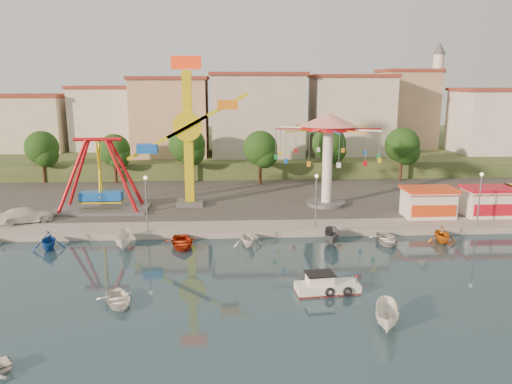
{
  "coord_description": "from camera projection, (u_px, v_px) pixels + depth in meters",
  "views": [
    {
      "loc": [
        -0.2,
        -32.8,
        14.44
      ],
      "look_at": [
        2.33,
        14.0,
        4.0
      ],
      "focal_mm": 35.0,
      "sensor_mm": 36.0,
      "label": 1
    }
  ],
  "objects": [
    {
      "name": "ground",
      "position": [
        234.0,
        291.0,
        35.12
      ],
      "size": [
        200.0,
        200.0,
        0.0
      ],
      "primitive_type": "plane",
      "color": "#142B39",
      "rests_on": "ground"
    },
    {
      "name": "quay_deck",
      "position": [
        230.0,
        157.0,
        95.48
      ],
      "size": [
        200.0,
        100.0,
        0.6
      ],
      "primitive_type": "cube",
      "color": "#9E998E",
      "rests_on": "ground"
    },
    {
      "name": "asphalt_pad",
      "position": [
        231.0,
        191.0,
        64.23
      ],
      "size": [
        90.0,
        28.0,
        0.01
      ],
      "primitive_type": "cube",
      "color": "#4C4944",
      "rests_on": "quay_deck"
    },
    {
      "name": "hill_terrace",
      "position": [
        230.0,
        147.0,
        100.09
      ],
      "size": [
        200.0,
        60.0,
        3.0
      ],
      "primitive_type": "cube",
      "color": "#384C26",
      "rests_on": "ground"
    },
    {
      "name": "pirate_ship_ride",
      "position": [
        100.0,
        176.0,
        53.75
      ],
      "size": [
        10.0,
        5.0,
        8.0
      ],
      "color": "#59595E",
      "rests_on": "quay_deck"
    },
    {
      "name": "kamikaze_tower",
      "position": [
        192.0,
        138.0,
        55.18
      ],
      "size": [
        8.99,
        3.1,
        16.5
      ],
      "color": "#59595E",
      "rests_on": "quay_deck"
    },
    {
      "name": "wave_swinger",
      "position": [
        328.0,
        139.0,
        55.29
      ],
      "size": [
        11.6,
        11.6,
        10.4
      ],
      "color": "#59595E",
      "rests_on": "quay_deck"
    },
    {
      "name": "booth_left",
      "position": [
        428.0,
        202.0,
        51.79
      ],
      "size": [
        5.4,
        3.78,
        3.08
      ],
      "color": "white",
      "rests_on": "quay_deck"
    },
    {
      "name": "booth_mid",
      "position": [
        489.0,
        201.0,
        52.13
      ],
      "size": [
        5.4,
        3.78,
        3.08
      ],
      "color": "white",
      "rests_on": "quay_deck"
    },
    {
      "name": "lamp_post_1",
      "position": [
        147.0,
        205.0,
        46.69
      ],
      "size": [
        0.14,
        0.14,
        5.0
      ],
      "primitive_type": "cylinder",
      "color": "#59595E",
      "rests_on": "quay_deck"
    },
    {
      "name": "lamp_post_2",
      "position": [
        316.0,
        203.0,
        47.53
      ],
      "size": [
        0.14,
        0.14,
        5.0
      ],
      "primitive_type": "cylinder",
      "color": "#59595E",
      "rests_on": "quay_deck"
    },
    {
      "name": "lamp_post_3",
      "position": [
        479.0,
        201.0,
        48.38
      ],
      "size": [
        0.14,
        0.14,
        5.0
      ],
      "primitive_type": "cylinder",
      "color": "#59595E",
      "rests_on": "quay_deck"
    },
    {
      "name": "tree_0",
      "position": [
        42.0,
        148.0,
        68.6
      ],
      "size": [
        4.6,
        4.6,
        7.19
      ],
      "color": "#382314",
      "rests_on": "quay_deck"
    },
    {
      "name": "tree_1",
      "position": [
        114.0,
        150.0,
        68.47
      ],
      "size": [
        4.35,
        4.35,
        6.8
      ],
      "color": "#382314",
      "rests_on": "quay_deck"
    },
    {
      "name": "tree_2",
      "position": [
        187.0,
        145.0,
        68.42
      ],
      "size": [
        5.02,
        5.02,
        7.85
      ],
      "color": "#382314",
      "rests_on": "quay_deck"
    },
    {
      "name": "tree_3",
      "position": [
        260.0,
        148.0,
        67.61
      ],
      "size": [
        4.68,
        4.68,
        7.32
      ],
      "color": "#382314",
      "rests_on": "quay_deck"
    },
    {
      "name": "tree_4",
      "position": [
        329.0,
        144.0,
        71.01
      ],
      "size": [
        4.86,
        4.86,
        7.6
      ],
      "color": "#382314",
      "rests_on": "quay_deck"
    },
    {
      "name": "tree_5",
      "position": [
        402.0,
        145.0,
        69.77
      ],
      "size": [
        4.83,
        4.83,
        7.54
      ],
      "color": "#382314",
      "rests_on": "quay_deck"
    },
    {
      "name": "building_0",
      "position": [
        12.0,
        118.0,
        76.32
      ],
      "size": [
        9.26,
        9.53,
        11.87
      ],
      "primitive_type": "cube",
      "color": "beige",
      "rests_on": "hill_terrace"
    },
    {
      "name": "building_1",
      "position": [
        101.0,
        125.0,
        82.49
      ],
      "size": [
        12.33,
        9.01,
        8.63
      ],
      "primitive_type": "cube",
      "color": "silver",
      "rests_on": "hill_terrace"
    },
    {
      "name": "building_2",
      "position": [
        181.0,
        117.0,
        83.46
      ],
      "size": [
        11.95,
        9.28,
        11.23
      ],
      "primitive_type": "cube",
      "color": "tan",
      "rests_on": "hill_terrace"
    },
    {
      "name": "building_3",
      "position": [
        265.0,
        124.0,
        81.33
      ],
      "size": [
        12.59,
        10.5,
        9.2
      ],
      "primitive_type": "cube",
      "color": "beige",
      "rests_on": "hill_terrace"
    },
    {
      "name": "building_4",
      "position": [
        342.0,
        122.0,
        85.34
      ],
      "size": [
        10.75,
        9.23,
        9.24
      ],
      "primitive_type": "cube",
      "color": "beige",
      "rests_on": "hill_terrace"
    },
    {
      "name": "building_5",
      "position": [
        422.0,
        117.0,
        84.01
      ],
      "size": [
        12.77,
        10.96,
        11.21
      ],
      "primitive_type": "cube",
      "color": "tan",
      "rests_on": "hill_terrace"
    },
    {
      "name": "building_6",
      "position": [
        495.0,
        113.0,
        82.98
      ],
      "size": [
        8.23,
        8.98,
        12.36
      ],
      "primitive_type": "cube",
      "color": "silver",
      "rests_on": "hill_terrace"
    },
    {
      "name": "minaret",
      "position": [
        436.0,
        92.0,
        86.92
      ],
      "size": [
        2.8,
        2.8,
        18.0
      ],
      "color": "silver",
      "rests_on": "hill_terrace"
    },
    {
      "name": "cabin_motorboat",
      "position": [
        326.0,
        287.0,
        34.78
      ],
      "size": [
        4.55,
        2.14,
        1.55
      ],
      "rotation": [
        0.0,
        0.0,
        0.11
      ],
      "color": "white",
      "rests_on": "ground"
    },
    {
      "name": "rowboat_a",
      "position": [
        118.0,
        299.0,
        32.9
      ],
      "size": [
        3.6,
        4.11,
        0.71
      ],
      "primitive_type": "imported",
      "rotation": [
        0.0,
        0.0,
        0.41
      ],
      "color": "white",
      "rests_on": "ground"
    },
    {
      "name": "skiff",
      "position": [
        387.0,
        316.0,
        29.81
      ],
      "size": [
        2.33,
        3.88,
        1.41
      ],
      "primitive_type": "imported",
      "rotation": [
        0.0,
        0.0,
        -0.28
      ],
      "color": "white",
      "rests_on": "ground"
    },
    {
      "name": "van",
      "position": [
        26.0,
        215.0,
        49.86
      ],
      "size": [
        5.48,
        3.88,
        1.47
      ],
      "primitive_type": "imported",
      "rotation": [
        0.0,
        0.0,
        1.97
      ],
      "color": "white",
      "rests_on": "quay_deck"
    },
    {
      "name": "moored_boat_1",
      "position": [
        49.0,
        240.0,
        43.64
      ],
      "size": [
        3.41,
        3.7,
        1.62
      ],
      "primitive_type": "imported",
      "rotation": [
        0.0,
        0.0,
        0.28
      ],
      "color": "#12419E",
      "rests_on": "ground"
    },
    {
      "name": "moored_boat_2",
      "position": [
        124.0,
        240.0,
        44.01
      ],
      "size": [
        1.81,
        3.87,
        1.44
      ],
      "primitive_type": "imported",
      "rotation": [
        0.0,
        0.0,
        0.11
      ],
      "color": "silver",
      "rests_on": "ground"
    },
    {
      "name": "moored_boat_3",
      "position": [
        182.0,
        242.0,
        44.34
      ],
      "size": [
        3.61,
        4.55,
        0.85
      ],
      "primitive_type": "imported",
      "rotation": [
        0.0,
        0.0,
        0.18
      ],
      "color": "#B52A0E",
      "rests_on": "ground"
    },
    {
      "name": "moored_boat_4",
      "position": [
        247.0,
        237.0,
        44.57
      ],
      "size": [
        3.07,
        3.38,
        1.55
      ],
      "primitive_type": "imported",
      "rotation": [
        0.0,
        0.0,
        0.2
      ],
      "color": "white",
      "rests_on": "ground"
    },
    {
      "name": "moored_boat_5",
      "position": [
        332.0,
        237.0,
        44.99
      ],
      "size": [
        1.91,
        3.76,
        1.39
      ],
      "primitive_type": "imported",
      "rotation": [
        0.0,
        0.0,
        -0.16
      ],
      "color": "#525257",
      "rests_on": "ground"
    },
    {
      "name": "moored_boat_6",
      "position": [
        386.0,
        239.0,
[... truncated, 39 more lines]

